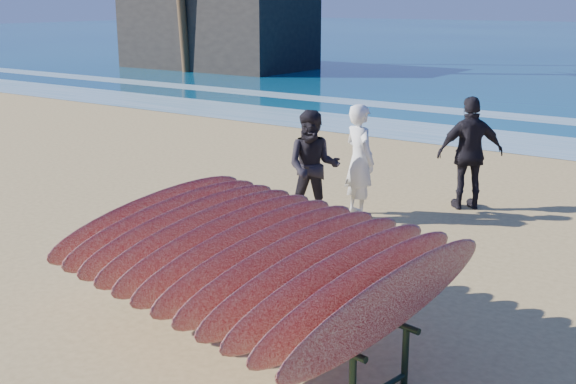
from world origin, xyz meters
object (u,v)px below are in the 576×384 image
at_px(surfboard_rack, 251,254).
at_px(building, 217,27).
at_px(person_dark_a, 313,167).
at_px(person_white, 360,160).
at_px(person_dark_b, 470,153).

distance_m(surfboard_rack, building, 27.23).
relative_size(surfboard_rack, building, 0.44).
bearing_deg(person_dark_a, surfboard_rack, -93.89).
height_order(surfboard_rack, person_dark_a, person_dark_a).
bearing_deg(person_dark_a, person_white, 31.04).
bearing_deg(surfboard_rack, person_dark_b, 100.31).
distance_m(surfboard_rack, person_dark_b, 5.22).
bearing_deg(surfboard_rack, person_dark_a, 124.81).
bearing_deg(surfboard_rack, building, 141.37).
height_order(person_white, building, building).
bearing_deg(surfboard_rack, person_white, 116.42).
relative_size(person_dark_a, building, 0.19).
relative_size(surfboard_rack, person_dark_b, 2.13).
bearing_deg(building, person_white, -44.81).
distance_m(surfboard_rack, person_dark_a, 3.68).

